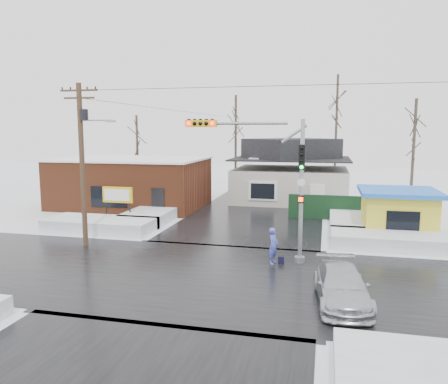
% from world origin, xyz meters
% --- Properties ---
extents(ground, '(120.00, 120.00, 0.00)m').
position_xyz_m(ground, '(0.00, 0.00, 0.00)').
color(ground, white).
rests_on(ground, ground).
extents(road_ns, '(10.00, 120.00, 0.02)m').
position_xyz_m(road_ns, '(0.00, 0.00, 0.01)').
color(road_ns, black).
rests_on(road_ns, ground).
extents(road_ew, '(120.00, 10.00, 0.02)m').
position_xyz_m(road_ew, '(0.00, 0.00, 0.01)').
color(road_ew, black).
rests_on(road_ew, ground).
extents(snowbank_nw, '(7.00, 3.00, 0.80)m').
position_xyz_m(snowbank_nw, '(-9.00, 7.00, 0.40)').
color(snowbank_nw, white).
rests_on(snowbank_nw, ground).
extents(snowbank_ne, '(7.00, 3.00, 0.80)m').
position_xyz_m(snowbank_ne, '(9.00, 7.00, 0.40)').
color(snowbank_ne, white).
rests_on(snowbank_ne, ground).
extents(snowbank_nside_w, '(3.00, 8.00, 0.80)m').
position_xyz_m(snowbank_nside_w, '(-7.00, 12.00, 0.40)').
color(snowbank_nside_w, white).
rests_on(snowbank_nside_w, ground).
extents(snowbank_nside_e, '(3.00, 8.00, 0.80)m').
position_xyz_m(snowbank_nside_e, '(7.00, 12.00, 0.40)').
color(snowbank_nside_e, white).
rests_on(snowbank_nside_e, ground).
extents(traffic_signal, '(6.05, 0.68, 7.00)m').
position_xyz_m(traffic_signal, '(2.43, 2.97, 4.54)').
color(traffic_signal, gray).
rests_on(traffic_signal, ground).
extents(utility_pole, '(3.15, 0.44, 9.00)m').
position_xyz_m(utility_pole, '(-7.93, 3.50, 5.11)').
color(utility_pole, '#382619').
rests_on(utility_pole, ground).
extents(brick_building, '(12.20, 8.20, 4.12)m').
position_xyz_m(brick_building, '(-11.00, 15.99, 2.08)').
color(brick_building, brown).
rests_on(brick_building, ground).
extents(marquee_sign, '(2.20, 0.21, 2.55)m').
position_xyz_m(marquee_sign, '(-9.00, 9.49, 1.92)').
color(marquee_sign, black).
rests_on(marquee_sign, ground).
extents(house, '(10.40, 8.40, 5.76)m').
position_xyz_m(house, '(2.00, 22.00, 2.62)').
color(house, beige).
rests_on(house, ground).
extents(kiosk, '(4.60, 4.60, 2.88)m').
position_xyz_m(kiosk, '(9.50, 9.99, 1.46)').
color(kiosk, gold).
rests_on(kiosk, ground).
extents(fence, '(8.00, 0.12, 1.80)m').
position_xyz_m(fence, '(6.50, 14.00, 0.90)').
color(fence, black).
rests_on(fence, ground).
extents(tree_far_left, '(3.00, 3.00, 10.00)m').
position_xyz_m(tree_far_left, '(-4.00, 26.00, 7.95)').
color(tree_far_left, '#332821').
rests_on(tree_far_left, ground).
extents(tree_far_mid, '(3.00, 3.00, 12.00)m').
position_xyz_m(tree_far_mid, '(6.00, 28.00, 9.54)').
color(tree_far_mid, '#332821').
rests_on(tree_far_mid, ground).
extents(tree_far_right, '(3.00, 3.00, 9.00)m').
position_xyz_m(tree_far_right, '(12.00, 20.00, 7.16)').
color(tree_far_right, '#332821').
rests_on(tree_far_right, ground).
extents(tree_far_west, '(3.00, 3.00, 8.00)m').
position_xyz_m(tree_far_west, '(-14.00, 24.00, 6.36)').
color(tree_far_west, '#332821').
rests_on(tree_far_west, ground).
extents(pedestrian, '(0.60, 0.75, 1.78)m').
position_xyz_m(pedestrian, '(2.75, 2.49, 0.89)').
color(pedestrian, '#4758C7').
rests_on(pedestrian, ground).
extents(car, '(2.31, 4.75, 1.33)m').
position_xyz_m(car, '(5.85, -1.82, 0.67)').
color(car, silver).
rests_on(car, ground).
extents(shopping_bag, '(0.28, 0.12, 0.35)m').
position_xyz_m(shopping_bag, '(3.14, 2.53, 0.17)').
color(shopping_bag, black).
rests_on(shopping_bag, ground).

